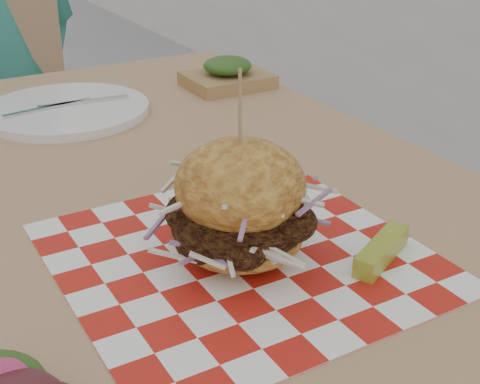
{
  "coord_description": "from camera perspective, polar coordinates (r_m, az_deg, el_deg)",
  "views": [
    {
      "loc": [
        -0.01,
        -0.67,
        1.11
      ],
      "look_at": [
        0.29,
        -0.15,
        0.82
      ],
      "focal_mm": 50.0,
      "sensor_mm": 36.0,
      "label": 1
    }
  ],
  "objects": [
    {
      "name": "pickle_spear",
      "position": [
        0.7,
        11.99,
        -4.92
      ],
      "size": [
        0.09,
        0.06,
        0.02
      ],
      "primitive_type": "cube",
      "rotation": [
        0.0,
        0.0,
        0.47
      ],
      "color": "#A0AA31",
      "rests_on": "paper_liner"
    },
    {
      "name": "sandwich",
      "position": [
        0.67,
        0.0,
        -1.39
      ],
      "size": [
        0.17,
        0.17,
        0.2
      ],
      "color": "gold",
      "rests_on": "paper_liner"
    },
    {
      "name": "paper_liner",
      "position": [
        0.7,
        0.0,
        -5.48
      ],
      "size": [
        0.36,
        0.36,
        0.0
      ],
      "primitive_type": "cube",
      "color": "red",
      "rests_on": "patio_table"
    },
    {
      "name": "patio_chair",
      "position": [
        1.86,
        -19.57,
        6.64
      ],
      "size": [
        0.49,
        0.5,
        0.95
      ],
      "rotation": [
        0.0,
        0.0,
        -0.19
      ],
      "color": "tan",
      "rests_on": "ground"
    },
    {
      "name": "patio_table",
      "position": [
        0.89,
        -7.63,
        -4.39
      ],
      "size": [
        0.8,
        1.2,
        0.75
      ],
      "color": "tan",
      "rests_on": "ground"
    },
    {
      "name": "place_setting",
      "position": [
        1.15,
        -14.57,
        6.8
      ],
      "size": [
        0.27,
        0.27,
        0.02
      ],
      "color": "white",
      "rests_on": "patio_table"
    },
    {
      "name": "kraft_tray",
      "position": [
        1.25,
        -1.07,
        9.97
      ],
      "size": [
        0.15,
        0.12,
        0.06
      ],
      "color": "#9C7947",
      "rests_on": "patio_table"
    }
  ]
}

